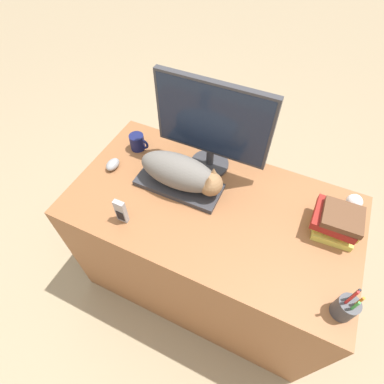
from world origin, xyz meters
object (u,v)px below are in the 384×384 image
Objects in this scene: monitor at (212,124)px; phone at (121,211)px; coffee_mug at (138,142)px; computer_mouse at (113,164)px; pen_cup at (346,307)px; book_stack at (337,222)px; cat at (182,173)px; keyboard at (179,184)px; baseball at (354,202)px.

monitor is 0.54m from phone.
monitor is at bearing 6.60° from coffee_mug.
pen_cup reaches higher than computer_mouse.
monitor is 6.39× the size of computer_mouse.
cat is at bearing -175.20° from book_stack.
phone is (-0.15, -0.27, -0.04)m from cat.
monitor is 5.07× the size of coffee_mug.
pen_cup is at bearing -33.43° from monitor.
book_stack is (0.61, -0.13, -0.19)m from monitor.
book_stack reaches higher than keyboard.
computer_mouse is at bearing -167.08° from baseball.
pen_cup is (0.69, -0.46, -0.21)m from monitor.
phone is at bearing 179.78° from pen_cup.
phone is (-0.21, -0.45, -0.20)m from monitor.
computer_mouse is at bearing -153.03° from monitor.
computer_mouse is 1.14m from pen_cup.
book_stack is at bearing 4.80° from cat.
baseball is (0.72, 0.22, -0.07)m from cat.
monitor is (0.05, 0.18, 0.15)m from cat.
pen_cup is 0.34m from book_stack.
computer_mouse is 0.32m from phone.
pen_cup is at bearing -21.03° from coffee_mug.
cat reaches higher than baseball.
computer_mouse is 0.43× the size of pen_cup.
cat is 0.67m from book_stack.
pen_cup is 0.90m from phone.
phone is (-0.90, 0.00, 0.01)m from pen_cup.
monitor reaches higher than phone.
pen_cup reaches higher than book_stack.
coffee_mug is (-0.33, 0.14, -0.06)m from cat.
keyboard is at bearing 180.00° from cat.
computer_mouse is 0.79× the size of coffee_mug.
cat is 0.31m from phone.
cat is 4.78× the size of computer_mouse.
cat is at bearing 4.68° from computer_mouse.
phone reaches higher than coffee_mug.
computer_mouse reaches higher than keyboard.
pen_cup reaches higher than phone.
baseball is (1.05, 0.08, -0.01)m from coffee_mug.
pen_cup is 0.49m from baseball.
coffee_mug is (-0.38, -0.04, -0.21)m from monitor.
book_stack is at bearing 4.76° from computer_mouse.
cat reaches higher than book_stack.
pen_cup is at bearing -12.25° from computer_mouse.
pen_cup is (0.75, -0.27, -0.05)m from cat.
baseball is (-0.02, 0.49, -0.02)m from pen_cup.
keyboard is at bearing -24.69° from coffee_mug.
baseball is (0.67, 0.04, -0.22)m from monitor.
monitor is 2.76× the size of pen_cup.
keyboard is 5.81× the size of baseball.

